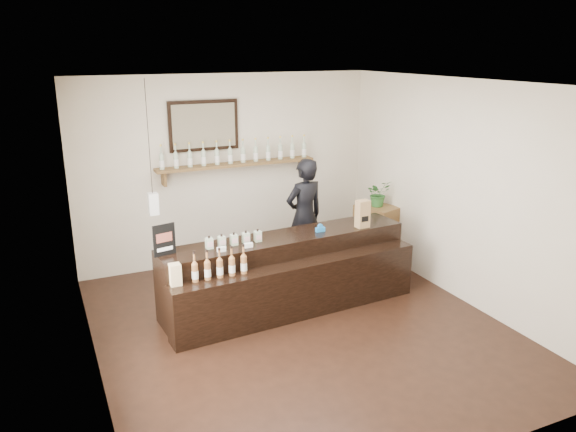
# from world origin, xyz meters

# --- Properties ---
(ground) EXTENTS (5.00, 5.00, 0.00)m
(ground) POSITION_xyz_m (0.00, 0.00, 0.00)
(ground) COLOR black
(ground) RESTS_ON ground
(room_shell) EXTENTS (5.00, 5.00, 5.00)m
(room_shell) POSITION_xyz_m (0.00, 0.00, 1.70)
(room_shell) COLOR beige
(room_shell) RESTS_ON ground
(back_wall_decor) EXTENTS (2.66, 0.96, 1.69)m
(back_wall_decor) POSITION_xyz_m (-0.15, 2.37, 1.76)
(back_wall_decor) COLOR brown
(back_wall_decor) RESTS_ON ground
(counter) EXTENTS (3.25, 1.08, 1.05)m
(counter) POSITION_xyz_m (0.12, 0.58, 0.42)
(counter) COLOR black
(counter) RESTS_ON ground
(promo_sign) EXTENTS (0.26, 0.08, 0.37)m
(promo_sign) POSITION_xyz_m (-1.38, 0.64, 1.08)
(promo_sign) COLOR black
(promo_sign) RESTS_ON counter
(paper_bag) EXTENTS (0.17, 0.13, 0.36)m
(paper_bag) POSITION_xyz_m (1.19, 0.60, 1.08)
(paper_bag) COLOR #9A794A
(paper_bag) RESTS_ON counter
(tape_dispenser) EXTENTS (0.12, 0.05, 0.10)m
(tape_dispenser) POSITION_xyz_m (0.60, 0.67, 0.94)
(tape_dispenser) COLOR blue
(tape_dispenser) RESTS_ON counter
(side_cabinet) EXTENTS (0.60, 0.70, 0.86)m
(side_cabinet) POSITION_xyz_m (2.00, 1.48, 0.43)
(side_cabinet) COLOR brown
(side_cabinet) RESTS_ON ground
(potted_plant) EXTENTS (0.37, 0.33, 0.39)m
(potted_plant) POSITION_xyz_m (2.00, 1.48, 1.06)
(potted_plant) COLOR #2A5F26
(potted_plant) RESTS_ON side_cabinet
(shopkeeper) EXTENTS (0.75, 0.56, 1.89)m
(shopkeeper) POSITION_xyz_m (0.81, 1.55, 0.95)
(shopkeeper) COLOR black
(shopkeeper) RESTS_ON ground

